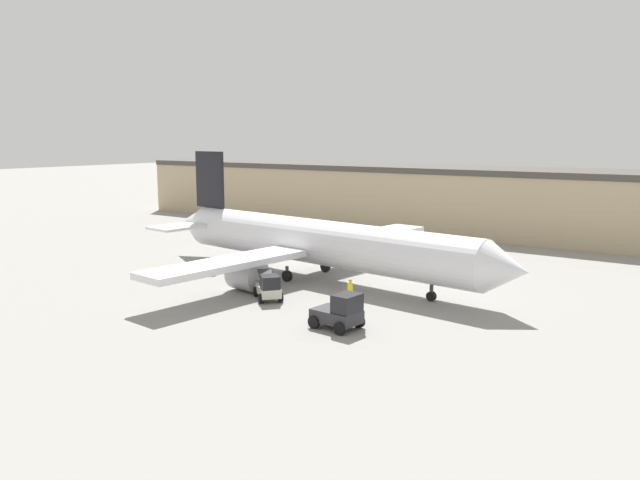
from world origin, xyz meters
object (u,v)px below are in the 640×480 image
(ground_crew_worker, at_px, (350,290))
(baggage_tug, at_px, (340,312))
(belt_loader_truck, at_px, (269,287))
(airplane, at_px, (312,242))

(ground_crew_worker, bearing_deg, baggage_tug, 151.57)
(ground_crew_worker, relative_size, belt_loader_truck, 0.53)
(ground_crew_worker, distance_m, belt_loader_truck, 5.95)
(baggage_tug, height_order, belt_loader_truck, baggage_tug)
(airplane, relative_size, ground_crew_worker, 21.16)
(airplane, xyz_separation_m, belt_loader_truck, (1.69, -7.80, -2.09))
(airplane, xyz_separation_m, baggage_tug, (9.73, -10.67, -1.97))
(airplane, height_order, baggage_tug, airplane)
(airplane, height_order, belt_loader_truck, airplane)
(ground_crew_worker, height_order, baggage_tug, baggage_tug)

